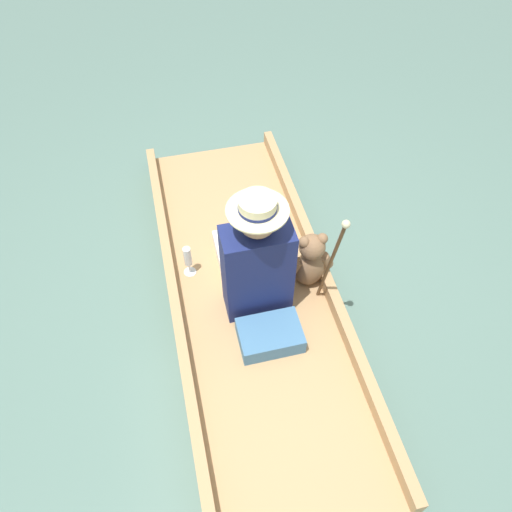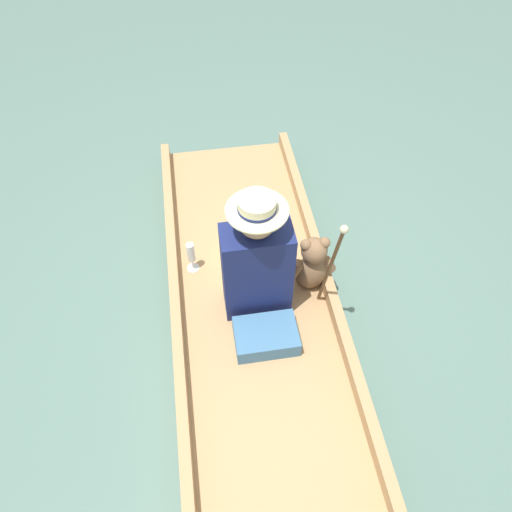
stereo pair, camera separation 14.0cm
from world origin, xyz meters
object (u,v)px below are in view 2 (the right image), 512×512
object	(u,v)px
teddy_bear	(312,264)
wine_glass	(191,254)
walking_cane	(332,262)
seated_person	(255,260)

from	to	relation	value
teddy_bear	wine_glass	size ratio (longest dim) A/B	1.85
walking_cane	seated_person	bearing A→B (deg)	152.23
walking_cane	teddy_bear	bearing A→B (deg)	97.99
teddy_bear	wine_glass	world-z (taller)	teddy_bear
wine_glass	walking_cane	distance (m)	0.96
teddy_bear	walking_cane	size ratio (longest dim) A/B	0.51
seated_person	walking_cane	xyz separation A→B (m)	(0.39, -0.20, 0.16)
teddy_bear	walking_cane	distance (m)	0.37
teddy_bear	wine_glass	distance (m)	0.77
seated_person	wine_glass	bearing A→B (deg)	136.82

